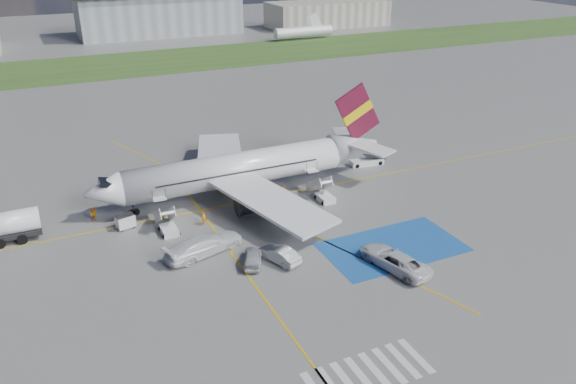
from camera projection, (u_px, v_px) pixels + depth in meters
name	position (u px, v px, depth m)	size (l,w,h in m)	color
ground	(285.00, 250.00, 55.47)	(400.00, 400.00, 0.00)	#60605E
grass_strip	(118.00, 65.00, 133.56)	(400.00, 30.00, 0.01)	#2D4C1E
taxiway_line_main	(242.00, 202.00, 65.33)	(120.00, 0.20, 0.01)	gold
taxiway_line_cross	(281.00, 321.00, 45.32)	(0.20, 60.00, 0.01)	gold
taxiway_line_diag	(242.00, 202.00, 65.33)	(0.20, 60.00, 0.01)	gold
staging_box	(393.00, 247.00, 56.03)	(14.00, 8.00, 0.01)	#194C97
crosswalk	(368.00, 373.00, 39.98)	(9.00, 4.00, 0.01)	silver
terminal_centre	(159.00, 14.00, 171.64)	(48.00, 18.00, 12.00)	gray
terminal_east	(328.00, 14.00, 187.91)	(40.00, 16.00, 8.00)	gray
airliner	(247.00, 168.00, 66.14)	(36.81, 32.95, 11.92)	silver
airstairs_fwd	(168.00, 226.00, 58.70)	(1.90, 5.20, 3.60)	silver
airstairs_aft	(323.00, 195.00, 65.83)	(1.90, 5.20, 3.60)	silver
gpu_cart	(126.00, 222.00, 59.39)	(2.08, 1.58, 1.55)	silver
belt_loader	(367.00, 162.00, 75.86)	(5.01, 2.29, 1.46)	silver
car_silver_a	(253.00, 257.00, 52.92)	(1.70, 4.22, 1.44)	#AFB2B6
car_silver_b	(279.00, 254.00, 53.32)	(1.59, 4.55, 1.50)	#A7A9AE
van_white_a	(395.00, 258.00, 52.18)	(2.64, 5.73, 2.15)	silver
van_white_b	(204.00, 242.00, 54.46)	(2.53, 6.21, 2.43)	white
crew_fwd	(204.00, 218.00, 60.06)	(0.55, 0.36, 1.52)	orange
crew_nose	(93.00, 214.00, 60.88)	(0.76, 0.60, 1.57)	orange
crew_aft	(284.00, 192.00, 65.85)	(1.00, 0.42, 1.70)	orange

